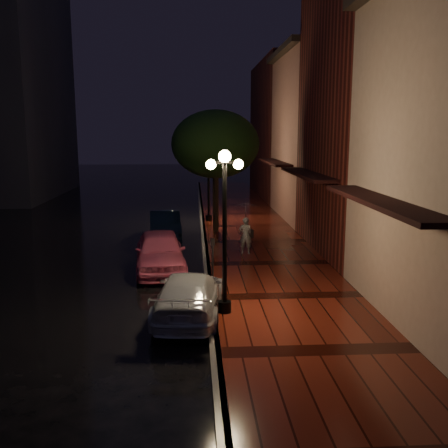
% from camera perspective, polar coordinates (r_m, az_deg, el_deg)
% --- Properties ---
extents(ground, '(120.00, 120.00, 0.00)m').
position_cam_1_polar(ground, '(18.39, -1.99, -5.02)').
color(ground, black).
rests_on(ground, ground).
extents(sidewalk, '(4.50, 60.00, 0.15)m').
position_cam_1_polar(sidewalk, '(18.56, 4.99, -4.67)').
color(sidewalk, '#40120B').
rests_on(sidewalk, ground).
extents(curb, '(0.25, 60.00, 0.15)m').
position_cam_1_polar(curb, '(18.37, -1.99, -4.80)').
color(curb, '#595451').
rests_on(curb, ground).
extents(storefront_mid, '(5.00, 8.00, 11.00)m').
position_cam_1_polar(storefront_mid, '(21.08, 17.56, 11.60)').
color(storefront_mid, '#511914').
rests_on(storefront_mid, ground).
extents(storefront_far, '(5.00, 8.00, 9.00)m').
position_cam_1_polar(storefront_far, '(28.70, 11.71, 9.44)').
color(storefront_far, '#8C5951').
rests_on(storefront_far, ground).
extents(storefront_extra, '(5.00, 12.00, 10.00)m').
position_cam_1_polar(storefront_extra, '(38.44, 7.82, 10.51)').
color(storefront_extra, '#511914').
rests_on(storefront_extra, ground).
extents(streetlamp_near, '(0.96, 0.36, 4.31)m').
position_cam_1_polar(streetlamp_near, '(12.94, 0.07, 0.19)').
color(streetlamp_near, black).
rests_on(streetlamp_near, sidewalk).
extents(streetlamp_far, '(0.96, 0.36, 4.31)m').
position_cam_1_polar(streetlamp_far, '(26.82, -1.78, 5.53)').
color(streetlamp_far, black).
rests_on(streetlamp_far, sidewalk).
extents(street_tree, '(4.16, 4.16, 5.80)m').
position_cam_1_polar(street_tree, '(23.74, -0.95, 8.87)').
color(street_tree, black).
rests_on(street_tree, sidewalk).
extents(pink_car, '(2.14, 4.42, 1.45)m').
position_cam_1_polar(pink_car, '(17.90, -7.33, -3.13)').
color(pink_car, '#E15D83').
rests_on(pink_car, ground).
extents(navy_car, '(1.69, 4.02, 1.29)m').
position_cam_1_polar(navy_car, '(23.26, -6.75, -0.16)').
color(navy_car, black).
rests_on(navy_car, ground).
extents(silver_car, '(2.09, 4.32, 1.21)m').
position_cam_1_polar(silver_car, '(13.54, -4.02, -8.08)').
color(silver_car, '#B6B7BF').
rests_on(silver_car, ground).
extents(woman_with_umbrella, '(0.85, 0.87, 2.04)m').
position_cam_1_polar(woman_with_umbrella, '(19.60, 2.49, 0.45)').
color(woman_with_umbrella, silver).
rests_on(woman_with_umbrella, sidewalk).
extents(parking_meter, '(0.15, 0.12, 1.36)m').
position_cam_1_polar(parking_meter, '(16.27, -1.30, -3.52)').
color(parking_meter, black).
rests_on(parking_meter, sidewalk).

